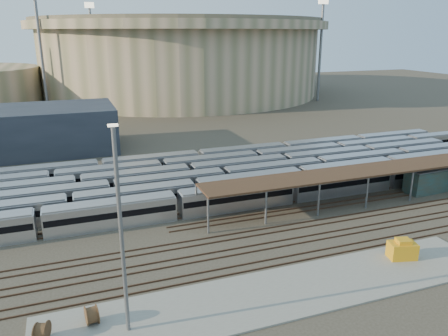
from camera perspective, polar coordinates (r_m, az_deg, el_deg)
ground at (r=61.61m, az=5.47°, el=-7.83°), size 420.00×420.00×0.00m
apron at (r=47.88m, az=7.85°, el=-15.78°), size 50.00×9.00×0.20m
subway_trains at (r=77.11m, az=0.24°, el=-1.03°), size 128.25×23.90×3.60m
inspection_shed at (r=74.44m, az=19.70°, el=-0.19°), size 60.30×6.00×5.30m
empty_tracks at (r=57.58m, az=7.64°, el=-9.71°), size 170.00×9.62×0.18m
stadium at (r=196.67m, az=-5.71°, el=14.48°), size 124.00×124.00×32.50m
service_building at (r=107.69m, az=-25.36°, el=4.37°), size 42.00×20.00×10.00m
floodlight_0 at (r=160.26m, az=-22.81°, el=14.11°), size 4.00×1.00×38.40m
floodlight_2 at (r=177.47m, az=12.50°, el=15.21°), size 4.00×1.00×38.40m
floodlight_3 at (r=210.65m, az=-16.78°, el=15.18°), size 4.00×1.00×38.40m
teal_boxcar at (r=85.04m, az=27.03°, el=-1.13°), size 16.73×4.09×3.87m
cable_reel_west at (r=43.89m, az=-22.71°, el=-19.06°), size 1.47×1.92×1.70m
cable_reel_east at (r=44.32m, az=-16.88°, el=-17.90°), size 1.24×1.93×1.81m
yard_light_pole at (r=38.33m, az=-13.28°, el=-8.36°), size 0.81×0.36×19.06m
yellow_equipment at (r=57.17m, az=22.25°, el=-9.93°), size 3.55×2.71×1.97m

